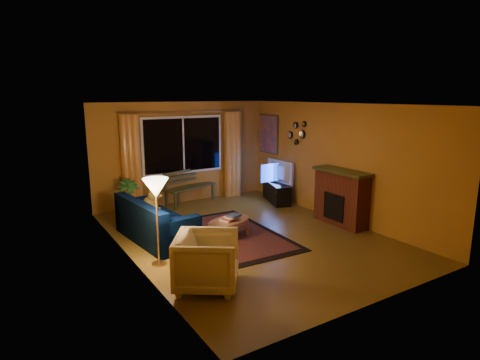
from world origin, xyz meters
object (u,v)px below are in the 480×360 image
armchair (207,258)px  floor_lamp (157,223)px  tv_console (277,192)px  bench (190,195)px  coffee_table (229,229)px  sofa (156,220)px

armchair → floor_lamp: size_ratio=0.62×
tv_console → armchair: bearing=-119.5°
bench → coffee_table: size_ratio=1.43×
bench → tv_console: tv_console is taller
floor_lamp → coffee_table: 1.71m
floor_lamp → tv_console: bearing=28.2°
bench → armchair: 4.54m
armchair → tv_console: armchair is taller
sofa → armchair: bearing=-97.8°
armchair → tv_console: size_ratio=0.74×
sofa → tv_console: (3.57, 1.00, -0.15)m
bench → floor_lamp: bearing=-140.6°
bench → floor_lamp: 3.72m
bench → sofa: size_ratio=0.73×
bench → sofa: bearing=-147.0°
sofa → coffee_table: bearing=-35.1°
sofa → floor_lamp: size_ratio=1.37×
armchair → coffee_table: (1.25, 1.55, -0.26)m
floor_lamp → coffee_table: bearing=16.1°
bench → coffee_table: (-0.44, -2.65, -0.03)m
coffee_table → sofa: bearing=151.0°
armchair → floor_lamp: (-0.31, 1.10, 0.27)m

